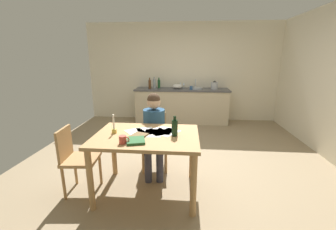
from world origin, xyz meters
TOP-DOWN VIEW (x-y plane):
  - ground_plane at (0.00, 0.00)m, footprint 5.20×5.20m
  - wall_back at (0.00, 2.60)m, footprint 5.20×0.12m
  - kitchen_counter at (0.00, 2.24)m, footprint 2.45×0.64m
  - dining_table at (-0.34, -0.99)m, footprint 1.26×0.91m
  - chair_at_table at (-0.35, -0.30)m, footprint 0.45×0.45m
  - person_seated at (-0.33, -0.45)m, footprint 0.37×0.62m
  - chair_side_empty at (-1.23, -1.06)m, footprint 0.43×0.43m
  - coffee_mug at (-0.54, -1.29)m, footprint 0.12×0.08m
  - candlestick at (-0.75, -0.97)m, footprint 0.06×0.06m
  - book_magazine at (-0.42, -1.07)m, footprint 0.22×0.24m
  - book_cookery at (-0.42, -1.23)m, footprint 0.25×0.26m
  - paper_letter at (-0.09, -0.88)m, footprint 0.34×0.36m
  - paper_bill at (-0.48, -0.92)m, footprint 0.35×0.36m
  - paper_envelope at (-0.22, -0.87)m, footprint 0.35×0.36m
  - paper_receipt at (-0.37, -0.87)m, footprint 0.31×0.35m
  - paper_notice at (-0.27, -0.93)m, footprint 0.23×0.31m
  - paper_flyer at (-0.14, -0.83)m, footprint 0.27×0.33m
  - wine_bottle_on_table at (0.00, -1.00)m, footprint 0.07×0.07m
  - sink_unit at (0.36, 2.24)m, footprint 0.36×0.36m
  - bottle_oil at (-0.84, 2.18)m, footprint 0.07×0.07m
  - bottle_vinegar at (-0.73, 2.23)m, footprint 0.07×0.07m
  - bottle_wine_red at (-0.62, 2.32)m, footprint 0.07×0.07m
  - mixing_bowl at (-0.12, 2.26)m, footprint 0.26×0.26m
  - stovetop_kettle at (0.84, 2.24)m, footprint 0.18×0.18m
  - wine_glass_near_sink at (0.05, 2.39)m, footprint 0.07×0.07m
  - wine_glass_by_kettle at (-0.04, 2.39)m, footprint 0.07×0.07m
  - teacup_on_counter at (0.24, 2.09)m, footprint 0.11×0.08m

SIDE VIEW (x-z plane):
  - ground_plane at x=0.00m, z-range -0.04..0.00m
  - kitchen_counter at x=0.00m, z-range 0.00..0.90m
  - chair_side_empty at x=-1.23m, z-range 0.05..0.91m
  - chair_at_table at x=-0.35m, z-range 0.05..0.91m
  - dining_table at x=-0.34m, z-range 0.28..1.06m
  - person_seated at x=-0.33m, z-range 0.08..1.28m
  - paper_letter at x=-0.09m, z-range 0.78..0.79m
  - paper_bill at x=-0.48m, z-range 0.78..0.79m
  - paper_envelope at x=-0.22m, z-range 0.78..0.79m
  - paper_receipt at x=-0.37m, z-range 0.78..0.79m
  - paper_notice at x=-0.27m, z-range 0.78..0.79m
  - paper_flyer at x=-0.14m, z-range 0.78..0.79m
  - book_magazine at x=-0.42m, z-range 0.78..0.81m
  - book_cookery at x=-0.42m, z-range 0.78..0.81m
  - coffee_mug at x=-0.54m, z-range 0.78..0.87m
  - candlestick at x=-0.75m, z-range 0.73..0.97m
  - wine_bottle_on_table at x=0.00m, z-range 0.77..1.01m
  - sink_unit at x=0.36m, z-range 0.80..1.04m
  - teacup_on_counter at x=0.24m, z-range 0.90..0.99m
  - mixing_bowl at x=-0.12m, z-range 0.90..1.02m
  - stovetop_kettle at x=0.84m, z-range 0.89..1.11m
  - wine_glass_near_sink at x=0.05m, z-range 0.93..1.09m
  - wine_glass_by_kettle at x=-0.04m, z-range 0.93..1.09m
  - bottle_wine_red at x=-0.62m, z-range 0.88..1.15m
  - bottle_oil at x=-0.84m, z-range 0.88..1.16m
  - bottle_vinegar at x=-0.73m, z-range 0.88..1.18m
  - wall_back at x=0.00m, z-range 0.00..2.60m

